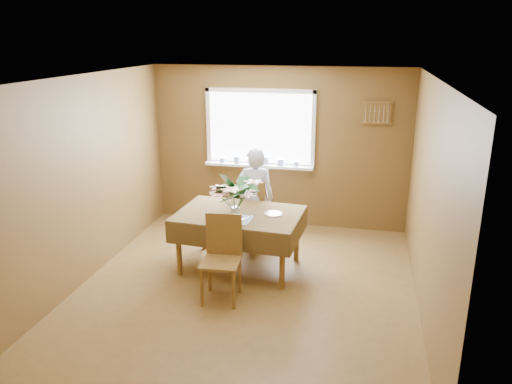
% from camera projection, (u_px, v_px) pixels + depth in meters
% --- Properties ---
extents(floor, '(4.50, 4.50, 0.00)m').
position_uv_depth(floor, '(246.00, 287.00, 6.07)').
color(floor, brown).
rests_on(floor, ground).
extents(ceiling, '(4.50, 4.50, 0.00)m').
position_uv_depth(ceiling, '(245.00, 78.00, 5.32)').
color(ceiling, white).
rests_on(ceiling, wall_back).
extents(wall_back, '(4.00, 0.00, 4.00)m').
position_uv_depth(wall_back, '(279.00, 148.00, 7.79)').
color(wall_back, brown).
rests_on(wall_back, floor).
extents(wall_front, '(4.00, 0.00, 4.00)m').
position_uv_depth(wall_front, '(174.00, 279.00, 3.60)').
color(wall_front, brown).
rests_on(wall_front, floor).
extents(wall_left, '(0.00, 4.50, 4.50)m').
position_uv_depth(wall_left, '(87.00, 179.00, 6.10)').
color(wall_left, brown).
rests_on(wall_left, floor).
extents(wall_right, '(0.00, 4.50, 4.50)m').
position_uv_depth(wall_right, '(429.00, 201.00, 5.29)').
color(wall_right, brown).
rests_on(wall_right, floor).
extents(window_assembly, '(1.72, 0.20, 1.22)m').
position_uv_depth(window_assembly, '(260.00, 141.00, 7.77)').
color(window_assembly, white).
rests_on(window_assembly, wall_back).
extents(spoon_rack, '(0.44, 0.05, 0.33)m').
position_uv_depth(spoon_rack, '(377.00, 113.00, 7.28)').
color(spoon_rack, brown).
rests_on(spoon_rack, wall_back).
extents(dining_table, '(1.64, 1.18, 0.77)m').
position_uv_depth(dining_table, '(239.00, 220.00, 6.40)').
color(dining_table, brown).
rests_on(dining_table, floor).
extents(chair_far, '(0.53, 0.53, 0.99)m').
position_uv_depth(chair_far, '(255.00, 209.00, 7.19)').
color(chair_far, brown).
rests_on(chair_far, floor).
extents(chair_near, '(0.45, 0.45, 0.99)m').
position_uv_depth(chair_near, '(222.00, 254.00, 5.72)').
color(chair_near, brown).
rests_on(chair_near, floor).
extents(seated_woman, '(0.58, 0.43, 1.46)m').
position_uv_depth(seated_woman, '(255.00, 198.00, 7.05)').
color(seated_woman, white).
rests_on(seated_woman, floor).
extents(flower_bouquet, '(0.60, 0.60, 0.51)m').
position_uv_depth(flower_bouquet, '(235.00, 193.00, 6.08)').
color(flower_bouquet, white).
rests_on(flower_bouquet, dining_table).
extents(side_plate, '(0.28, 0.28, 0.01)m').
position_uv_depth(side_plate, '(273.00, 214.00, 6.32)').
color(side_plate, white).
rests_on(side_plate, dining_table).
extents(table_knife, '(0.10, 0.19, 0.00)m').
position_uv_depth(table_knife, '(247.00, 218.00, 6.18)').
color(table_knife, silver).
rests_on(table_knife, dining_table).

